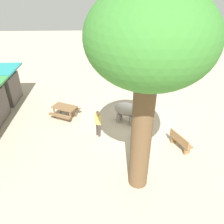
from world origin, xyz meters
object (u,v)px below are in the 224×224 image
Objects in this scene: market_stall_teal at (3,87)px; feed_bucket at (134,135)px; elephant at (129,110)px; shade_tree_main at (149,44)px; picnic_table_near at (65,109)px; person_handler at (98,122)px; wooden_bench at (180,141)px.

feed_bucket is at bearing -118.31° from market_stall_teal.
market_stall_teal reaches higher than elephant.
shade_tree_main reaches higher than elephant.
picnic_table_near is at bearing -169.11° from elephant.
feed_bucket is at bearing -63.02° from elephant.
elephant is 9.25m from market_stall_teal.
person_handler is 2.18m from feed_bucket.
picnic_table_near is 0.79× the size of market_stall_teal.
feed_bucket is at bearing -47.68° from person_handler.
picnic_table_near is at bearing 96.81° from person_handler.
market_stall_teal is at bearing 47.34° from shade_tree_main.
wooden_bench is 12.52m from market_stall_teal.
person_handler reaches higher than elephant.
feed_bucket is (-0.30, -2.01, -0.79)m from person_handler.
picnic_table_near is at bearing 60.37° from feed_bucket.
wooden_bench is 0.72× the size of picnic_table_near.
elephant is 5.39× the size of feed_bucket.
person_handler reaches higher than picnic_table_near.
feed_bucket is (-1.60, -0.14, -0.70)m from elephant.
wooden_bench is at bearing -113.38° from feed_bucket.
picnic_table_near is 5.54× the size of feed_bucket.
person_handler is 0.64× the size of market_stall_teal.
picnic_table_near is at bearing -117.10° from market_stall_teal.
market_stall_teal is (5.74, 11.11, 0.67)m from wooden_bench.
person_handler is at bearing 81.65° from feed_bucket.
wooden_bench is at bearing -49.08° from shade_tree_main.
feed_bucket is (0.98, 2.27, -0.31)m from wooden_bench.
shade_tree_main reaches higher than picnic_table_near.
person_handler is 1.12× the size of wooden_bench.
feed_bucket is at bearing -4.39° from shade_tree_main.
market_stall_teal is (7.92, 8.59, -4.85)m from shade_tree_main.
person_handler reaches higher than wooden_bench.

